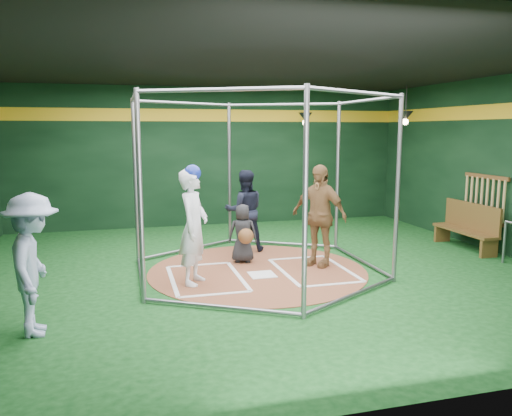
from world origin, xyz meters
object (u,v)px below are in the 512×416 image
object	(u,v)px
umpire	(244,211)
dugout_bench	(468,226)
batter_figure	(194,225)
visitor_leopard	(319,215)

from	to	relation	value
umpire	dugout_bench	size ratio (longest dim) A/B	1.00
batter_figure	dugout_bench	world-z (taller)	batter_figure
batter_figure	umpire	distance (m)	2.30
visitor_leopard	umpire	size ratio (longest dim) A/B	1.11
dugout_bench	batter_figure	bearing A→B (deg)	-171.09
batter_figure	umpire	world-z (taller)	batter_figure
batter_figure	umpire	size ratio (longest dim) A/B	1.16
umpire	dugout_bench	xyz separation A→B (m)	(4.50, -1.00, -0.34)
batter_figure	dugout_bench	bearing A→B (deg)	8.91
batter_figure	umpire	bearing A→B (deg)	55.89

